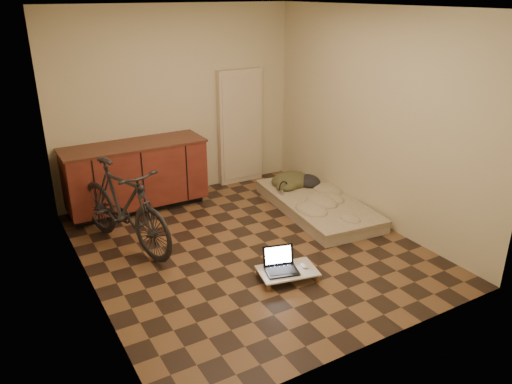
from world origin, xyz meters
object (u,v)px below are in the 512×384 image
futon (317,205)px  lap_desk (287,271)px  bicycle (123,202)px  laptop (280,265)px

futon → lap_desk: 1.77m
bicycle → lap_desk: size_ratio=2.63×
bicycle → lap_desk: 2.00m
laptop → bicycle: bearing=144.0°
bicycle → laptop: bicycle is taller
bicycle → lap_desk: bearing=-69.3°
futon → bicycle: bearing=179.4°
futon → lap_desk: size_ratio=3.11×
lap_desk → laptop: bearing=152.4°
laptop → lap_desk: bearing=-23.7°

